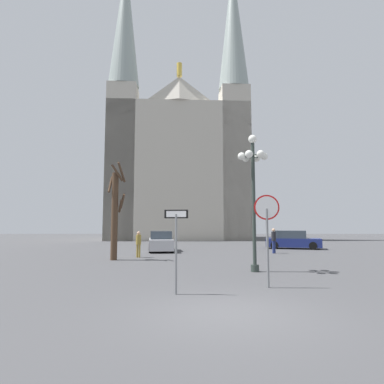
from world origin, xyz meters
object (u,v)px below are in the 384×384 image
at_px(pedestrian_standing, 138,242).
at_px(parked_car_near_silver, 161,242).
at_px(stop_sign, 267,221).
at_px(one_way_arrow_sign, 176,239).
at_px(parked_car_far_navy, 292,240).
at_px(street_lamp, 253,177).
at_px(pedestrian_walking, 274,238).
at_px(bare_tree, 115,212).
at_px(cathedral, 178,158).

bearing_deg(pedestrian_standing, parked_car_near_silver, 79.01).
xyz_separation_m(stop_sign, one_way_arrow_sign, (-2.98, -1.00, -0.55)).
height_order(one_way_arrow_sign, parked_car_far_navy, one_way_arrow_sign).
relative_size(one_way_arrow_sign, parked_car_near_silver, 0.54).
relative_size(street_lamp, pedestrian_walking, 3.47).
relative_size(one_way_arrow_sign, pedestrian_standing, 1.55).
bearing_deg(parked_car_near_silver, bare_tree, -108.65).
distance_m(cathedral, pedestrian_walking, 25.30).
distance_m(one_way_arrow_sign, pedestrian_standing, 10.96).
relative_size(one_way_arrow_sign, street_lamp, 0.41).
relative_size(stop_sign, one_way_arrow_sign, 1.22).
height_order(bare_tree, pedestrian_standing, bare_tree).
xyz_separation_m(stop_sign, parked_car_far_navy, (5.99, 16.72, -1.46)).
xyz_separation_m(bare_tree, pedestrian_standing, (1.17, 1.43, -1.78)).
relative_size(bare_tree, pedestrian_walking, 3.23).
bearing_deg(parked_car_near_silver, street_lamp, -64.46).
bearing_deg(pedestrian_standing, cathedral, 86.63).
height_order(one_way_arrow_sign, parked_car_near_silver, one_way_arrow_sign).
bearing_deg(parked_car_far_navy, pedestrian_walking, -121.70).
height_order(pedestrian_walking, pedestrian_standing, pedestrian_walking).
distance_m(one_way_arrow_sign, bare_tree, 10.04).
bearing_deg(street_lamp, bare_tree, 147.82).
height_order(parked_car_near_silver, parked_car_far_navy, parked_car_near_silver).
distance_m(parked_car_near_silver, pedestrian_standing, 4.89).
bearing_deg(pedestrian_walking, parked_car_far_navy, 58.30).
height_order(cathedral, bare_tree, cathedral).
bearing_deg(one_way_arrow_sign, stop_sign, 18.59).
xyz_separation_m(street_lamp, parked_car_near_silver, (-5.16, 10.80, -3.44)).
relative_size(bare_tree, pedestrian_standing, 3.52).
xyz_separation_m(parked_car_near_silver, parked_car_far_navy, (10.90, 2.37, -0.01)).
distance_m(pedestrian_walking, pedestrian_standing, 9.59).
distance_m(cathedral, one_way_arrow_sign, 36.53).
bearing_deg(parked_car_near_silver, cathedral, 88.51).
height_order(cathedral, pedestrian_standing, cathedral).
height_order(street_lamp, parked_car_far_navy, street_lamp).
height_order(street_lamp, bare_tree, street_lamp).
relative_size(street_lamp, bare_tree, 1.08).
height_order(cathedral, one_way_arrow_sign, cathedral).
height_order(one_way_arrow_sign, pedestrian_standing, one_way_arrow_sign).
height_order(cathedral, parked_car_far_navy, cathedral).
xyz_separation_m(cathedral, one_way_arrow_sign, (1.41, -35.17, -9.80)).
xyz_separation_m(street_lamp, pedestrian_standing, (-6.09, 6.00, -3.19)).
height_order(stop_sign, one_way_arrow_sign, stop_sign).
relative_size(stop_sign, pedestrian_standing, 1.89).
bearing_deg(street_lamp, pedestrian_standing, 135.45).
distance_m(street_lamp, pedestrian_walking, 9.85).
height_order(one_way_arrow_sign, pedestrian_walking, one_way_arrow_sign).
bearing_deg(street_lamp, one_way_arrow_sign, -125.32).
distance_m(cathedral, stop_sign, 35.67).
relative_size(cathedral, pedestrian_walking, 22.36).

